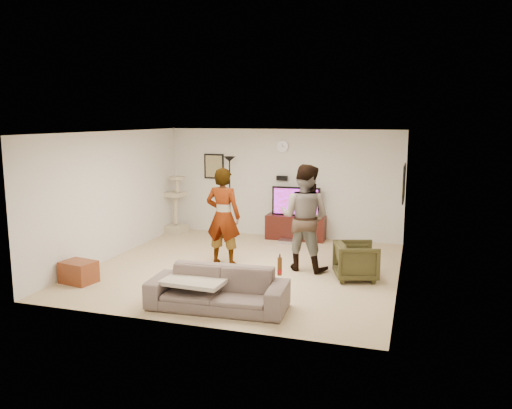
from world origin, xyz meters
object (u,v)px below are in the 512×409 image
(tv_stand, at_px, (296,227))
(person_right, at_px, (305,218))
(tv, at_px, (296,201))
(cat_tree, at_px, (176,205))
(sofa, at_px, (218,289))
(armchair, at_px, (356,261))
(beer_bottle, at_px, (280,266))
(person_left, at_px, (223,216))
(floor_lamp, at_px, (230,197))
(side_table, at_px, (79,272))

(tv_stand, height_order, person_right, person_right)
(tv, distance_m, cat_tree, 2.92)
(sofa, height_order, armchair, armchair)
(sofa, height_order, beer_bottle, beer_bottle)
(tv_stand, relative_size, beer_bottle, 5.36)
(beer_bottle, height_order, armchair, beer_bottle)
(tv, xyz_separation_m, armchair, (1.66, -2.56, -0.56))
(person_left, distance_m, beer_bottle, 2.77)
(person_left, height_order, person_right, person_right)
(person_right, bearing_deg, armchair, 172.54)
(tv_stand, distance_m, cat_tree, 2.94)
(tv_stand, bearing_deg, tv, 0.00)
(armchair, bearing_deg, floor_lamp, 35.65)
(tv, bearing_deg, tv_stand, 0.00)
(cat_tree, relative_size, sofa, 0.69)
(tv, bearing_deg, person_left, -109.68)
(floor_lamp, xyz_separation_m, person_right, (2.22, -2.09, 0.03))
(floor_lamp, bearing_deg, person_right, -43.25)
(floor_lamp, xyz_separation_m, sofa, (1.44, -4.41, -0.64))
(cat_tree, relative_size, person_left, 0.75)
(side_table, bearing_deg, floor_lamp, 72.77)
(floor_lamp, bearing_deg, armchair, -36.94)
(person_left, bearing_deg, tv_stand, -108.16)
(beer_bottle, xyz_separation_m, side_table, (-3.61, 0.41, -0.53))
(person_right, xyz_separation_m, beer_bottle, (0.15, -2.32, -0.25))
(cat_tree, height_order, sofa, cat_tree)
(tv, bearing_deg, floor_lamp, -174.20)
(cat_tree, xyz_separation_m, person_left, (2.06, -2.15, 0.23))
(cat_tree, height_order, person_left, person_left)
(person_left, bearing_deg, sofa, 110.50)
(armchair, bearing_deg, cat_tree, 45.45)
(tv, relative_size, side_table, 2.00)
(tv, relative_size, floor_lamp, 0.59)
(tv, height_order, beer_bottle, tv)
(floor_lamp, bearing_deg, tv_stand, 5.80)
(cat_tree, distance_m, side_table, 3.97)
(side_table, bearing_deg, person_right, 28.91)
(side_table, bearing_deg, cat_tree, 91.80)
(person_right, bearing_deg, tv_stand, -62.60)
(tv, distance_m, beer_bottle, 4.64)
(tv_stand, height_order, floor_lamp, floor_lamp)
(cat_tree, bearing_deg, armchair, -27.15)
(person_left, bearing_deg, armchair, 177.21)
(armchair, relative_size, side_table, 1.28)
(cat_tree, relative_size, armchair, 1.96)
(person_right, bearing_deg, cat_tree, -18.86)
(tv_stand, xyz_separation_m, side_table, (-2.78, -4.16, -0.09))
(beer_bottle, bearing_deg, tv_stand, 100.33)
(beer_bottle, bearing_deg, person_right, 93.76)
(beer_bottle, height_order, side_table, beer_bottle)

